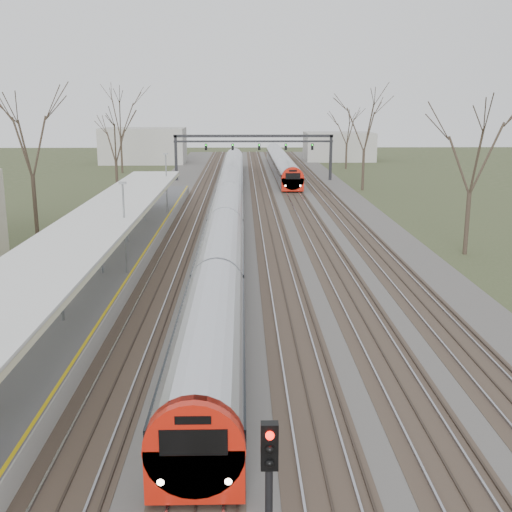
% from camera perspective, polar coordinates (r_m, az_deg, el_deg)
% --- Properties ---
extents(track_bed, '(24.00, 160.00, 0.22)m').
position_cam_1_polar(track_bed, '(56.45, 0.34, 3.15)').
color(track_bed, '#474442').
rests_on(track_bed, ground).
extents(platform, '(3.50, 69.00, 1.00)m').
position_cam_1_polar(platform, '(39.99, -12.42, -0.87)').
color(platform, '#9E9B93').
rests_on(platform, ground).
extents(canopy, '(4.10, 50.00, 3.11)m').
position_cam_1_polar(canopy, '(34.96, -14.10, 2.74)').
color(canopy, slate).
rests_on(canopy, platform).
extents(signal_gantry, '(21.00, 0.59, 6.08)m').
position_cam_1_polar(signal_gantry, '(85.67, -0.19, 9.96)').
color(signal_gantry, black).
rests_on(signal_gantry, ground).
extents(tree_west_far, '(5.50, 5.50, 11.33)m').
position_cam_1_polar(tree_west_far, '(51.04, -19.52, 10.28)').
color(tree_west_far, '#2D231C').
rests_on(tree_west_far, ground).
extents(tree_east_far, '(5.00, 5.00, 10.30)m').
position_cam_1_polar(tree_east_far, '(45.26, 18.72, 9.10)').
color(tree_east_far, '#2D231C').
rests_on(tree_east_far, ground).
extents(train_near, '(2.62, 90.21, 3.05)m').
position_cam_1_polar(train_near, '(59.89, -2.41, 5.11)').
color(train_near, '#B4B6BF').
rests_on(train_near, ground).
extents(train_far, '(2.62, 45.21, 3.05)m').
position_cam_1_polar(train_far, '(95.74, 2.25, 8.26)').
color(train_far, '#B4B6BF').
rests_on(train_far, ground).
extents(signal_post, '(0.35, 0.45, 4.10)m').
position_cam_1_polar(signal_post, '(13.74, 1.17, -19.53)').
color(signal_post, black).
rests_on(signal_post, ground).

